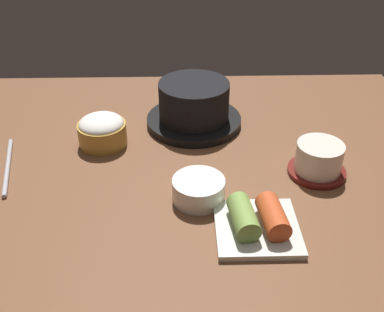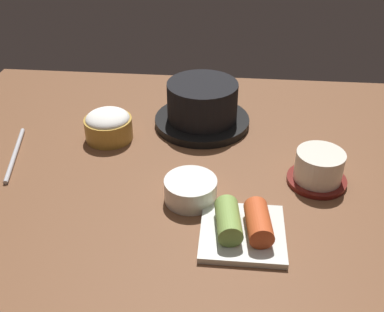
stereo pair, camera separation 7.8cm
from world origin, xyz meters
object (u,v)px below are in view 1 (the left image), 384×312
object	(u,v)px
banchan_cup_center	(197,189)
kimchi_plate	(255,222)
rice_bowl	(100,130)
tea_cup_with_saucer	(317,159)
stone_pot	(192,105)

from	to	relation	value
banchan_cup_center	kimchi_plate	world-z (taller)	kimchi_plate
rice_bowl	banchan_cup_center	world-z (taller)	rice_bowl
tea_cup_with_saucer	kimchi_plate	distance (cm)	18.78
rice_bowl	banchan_cup_center	size ratio (longest dim) A/B	1.09
stone_pot	kimchi_plate	bearing A→B (deg)	-75.44
rice_bowl	stone_pot	bearing A→B (deg)	21.94
stone_pot	rice_bowl	world-z (taller)	stone_pot
banchan_cup_center	stone_pot	bearing A→B (deg)	90.04
tea_cup_with_saucer	rice_bowl	bearing A→B (deg)	164.28
tea_cup_with_saucer	kimchi_plate	xyz separation A→B (cm)	(-12.34, -14.11, -1.11)
tea_cup_with_saucer	banchan_cup_center	xyz separation A→B (cm)	(-20.59, -6.53, -0.85)
stone_pot	rice_bowl	size ratio (longest dim) A/B	2.10
rice_bowl	tea_cup_with_saucer	xyz separation A→B (cm)	(38.01, -10.70, -0.08)
tea_cup_with_saucer	banchan_cup_center	bearing A→B (deg)	-162.40
stone_pot	banchan_cup_center	world-z (taller)	stone_pot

